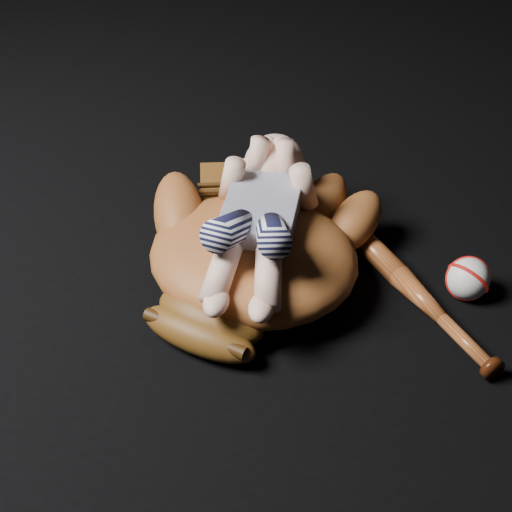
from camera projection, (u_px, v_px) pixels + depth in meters
name	position (u px, v px, depth m)	size (l,w,h in m)	color
baseball_glove	(253.00, 248.00, 1.10)	(0.41, 0.47, 0.15)	brown
newborn_baby	(258.00, 216.00, 1.06)	(0.18, 0.39, 0.16)	beige
baseball_bat	(408.00, 285.00, 1.11)	(0.04, 0.41, 0.04)	brown
baseball	(468.00, 278.00, 1.10)	(0.07, 0.07, 0.07)	white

